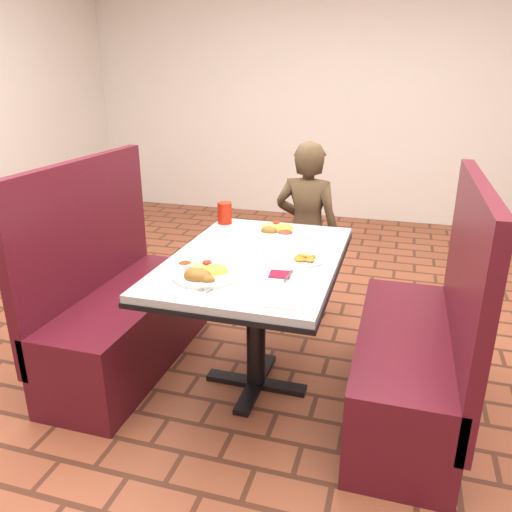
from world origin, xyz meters
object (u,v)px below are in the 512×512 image
object	(u,v)px
near_dinner_plate	(204,270)
red_tumbler	(225,213)
booth_bench_right	(416,355)
dining_table	(256,274)
booth_bench_left	(120,312)
plantain_plate	(305,260)
diner_person	(307,232)
far_dinner_plate	(277,228)

from	to	relation	value
near_dinner_plate	red_tumbler	world-z (taller)	red_tumbler
booth_bench_right	red_tumbler	xyz separation A→B (m)	(-1.14, 0.49, 0.48)
dining_table	booth_bench_left	world-z (taller)	booth_bench_left
booth_bench_left	red_tumbler	world-z (taller)	booth_bench_left
dining_table	booth_bench_left	xyz separation A→B (m)	(-0.80, 0.00, -0.32)
booth_bench_right	near_dinner_plate	xyz separation A→B (m)	(-0.94, -0.32, 0.45)
booth_bench_left	near_dinner_plate	distance (m)	0.86
dining_table	booth_bench_right	bearing A→B (deg)	0.00
red_tumbler	booth_bench_right	bearing A→B (deg)	-23.39
booth_bench_right	plantain_plate	size ratio (longest dim) A/B	6.92
booth_bench_right	diner_person	bearing A→B (deg)	127.55
booth_bench_right	far_dinner_plate	xyz separation A→B (m)	(-0.79, 0.40, 0.45)
booth_bench_left	far_dinner_plate	xyz separation A→B (m)	(0.80, 0.40, 0.45)
dining_table	red_tumbler	size ratio (longest dim) A/B	9.60
dining_table	far_dinner_plate	bearing A→B (deg)	89.26
plantain_plate	diner_person	bearing A→B (deg)	100.08
plantain_plate	red_tumbler	world-z (taller)	red_tumbler
dining_table	plantain_plate	world-z (taller)	plantain_plate
dining_table	booth_bench_right	size ratio (longest dim) A/B	1.01
dining_table	near_dinner_plate	xyz separation A→B (m)	(-0.14, -0.32, 0.13)
dining_table	far_dinner_plate	xyz separation A→B (m)	(0.01, 0.40, 0.12)
booth_bench_right	red_tumbler	world-z (taller)	booth_bench_right
booth_bench_right	far_dinner_plate	distance (m)	1.00
booth_bench_left	far_dinner_plate	distance (m)	1.00
far_dinner_plate	booth_bench_right	bearing A→B (deg)	-26.98
booth_bench_left	near_dinner_plate	world-z (taller)	booth_bench_left
booth_bench_left	near_dinner_plate	size ratio (longest dim) A/B	4.15
booth_bench_left	dining_table	bearing A→B (deg)	0.00
booth_bench_right	near_dinner_plate	size ratio (longest dim) A/B	4.15
diner_person	far_dinner_plate	xyz separation A→B (m)	(-0.07, -0.54, 0.18)
diner_person	red_tumbler	size ratio (longest dim) A/B	9.49
diner_person	far_dinner_plate	distance (m)	0.57
booth_bench_left	red_tumbler	bearing A→B (deg)	47.02
far_dinner_plate	plantain_plate	bearing A→B (deg)	-59.93
far_dinner_plate	dining_table	bearing A→B (deg)	-90.74
far_dinner_plate	plantain_plate	size ratio (longest dim) A/B	1.63
red_tumbler	dining_table	bearing A→B (deg)	-55.39
plantain_plate	red_tumbler	distance (m)	0.77
near_dinner_plate	red_tumbler	size ratio (longest dim) A/B	2.29
diner_person	plantain_plate	distance (m)	0.98
booth_bench_left	far_dinner_plate	bearing A→B (deg)	26.67
dining_table	booth_bench_left	bearing A→B (deg)	180.00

